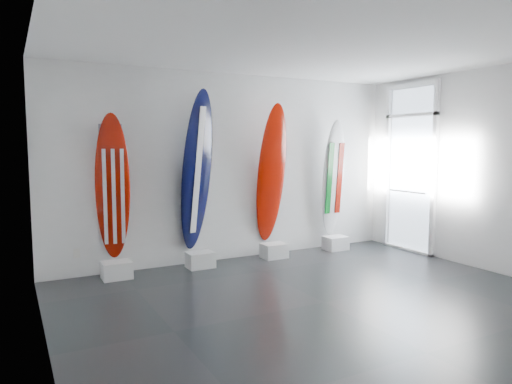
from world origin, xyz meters
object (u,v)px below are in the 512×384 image
surfboard_navy (197,171)px  surfboard_italy (333,179)px  surfboard_usa (113,188)px  surfboard_swiss (271,174)px

surfboard_navy → surfboard_italy: (2.58, 0.00, -0.19)m
surfboard_italy → surfboard_usa: bearing=178.9°
surfboard_swiss → surfboard_italy: size_ratio=1.12×
surfboard_navy → surfboard_italy: bearing=-18.8°
surfboard_navy → surfboard_italy: surfboard_navy is taller
surfboard_usa → surfboard_swiss: 2.56m
surfboard_usa → surfboard_italy: size_ratio=1.01×
surfboard_italy → surfboard_navy: bearing=178.9°
surfboard_navy → surfboard_swiss: size_ratio=1.07×
surfboard_usa → surfboard_swiss: size_ratio=0.90×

